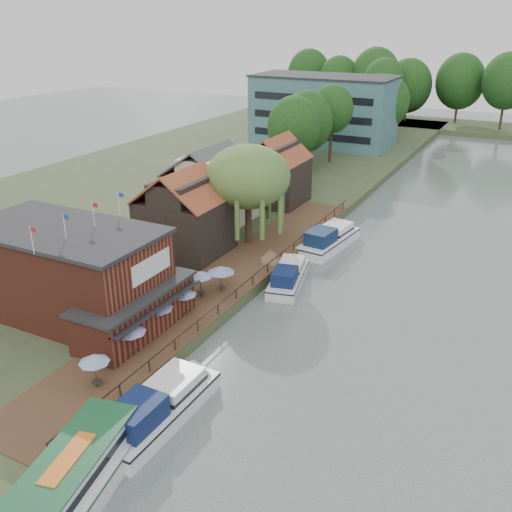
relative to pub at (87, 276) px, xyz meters
The scene contains 27 objects.
ground 14.79m from the pub, ahead, with size 260.00×260.00×0.00m, color #495554.
land_bank 39.61m from the pub, 113.96° to the left, with size 50.00×140.00×1.00m, color #384728.
quay_deck 13.04m from the pub, 61.39° to the left, with size 6.00×50.00×0.10m, color #47301E.
quay_rail 14.76m from the pub, 52.89° to the left, with size 0.20×49.00×1.00m, color black, non-canonical shape.
pub is the anchor object (origin of this frame).
hotel_block 71.49m from the pub, 96.43° to the left, with size 25.40×12.40×12.30m, color #38666B, non-canonical shape.
cottage_a 15.05m from the pub, 93.81° to the left, with size 8.60×7.60×8.50m, color black, non-canonical shape.
cottage_b 25.33m from the pub, 99.09° to the left, with size 9.60×8.60×8.50m, color beige, non-canonical shape.
cottage_c 34.01m from the pub, 90.00° to the left, with size 7.60×7.60×8.50m, color black, non-canonical shape.
willow 20.36m from the pub, 80.07° to the left, with size 8.60×8.60×10.43m, color #476B2D, non-canonical shape.
umbrella_0 9.91m from the pub, 45.78° to the right, with size 2.02×2.02×2.38m, color #1C4C9B, non-canonical shape.
umbrella_1 7.36m from the pub, 24.60° to the right, with size 2.31×2.31×2.38m, color navy, non-canonical shape.
umbrella_2 6.47m from the pub, ahead, with size 2.42×2.42×2.38m, color navy, non-canonical shape.
umbrella_3 7.72m from the pub, 29.23° to the left, with size 2.11×2.11×2.38m, color navy, non-canonical shape.
umbrella_4 9.40m from the pub, 50.19° to the left, with size 2.06×2.06×2.38m, color #1C399C, non-canonical shape.
umbrella_5 11.28m from the pub, 51.44° to the left, with size 2.40×2.40×2.38m, color navy, non-canonical shape.
cruiser_0 13.67m from the pub, 30.34° to the right, with size 3.48×10.76×2.64m, color white, non-canonical shape.
cruiser_1 18.38m from the pub, 54.30° to the left, with size 2.98×9.25×2.22m, color silver, non-canonical shape.
cruiser_2 27.38m from the pub, 66.83° to the left, with size 3.45×10.65×2.61m, color white, non-canonical shape.
tour_boat 18.74m from the pub, 51.92° to the right, with size 3.69×13.04×2.84m, color silver, non-canonical shape.
swan 16.49m from the pub, 36.73° to the right, with size 0.44×0.44×0.44m, color white.
bank_tree_0 44.45m from the pub, 92.86° to the left, with size 7.40×7.40×12.10m, color #143811, non-canonical shape.
bank_tree_1 52.82m from the pub, 94.06° to the left, with size 8.15×8.15×11.88m, color #143811, non-canonical shape.
bank_tree_2 57.93m from the pub, 91.54° to the left, with size 6.68×6.68×12.37m, color #143811, non-canonical shape.
bank_tree_3 77.64m from the pub, 88.72° to the left, with size 8.63×8.63×12.40m, color #143811, non-canonical shape.
bank_tree_4 86.37m from the pub, 91.54° to the left, with size 7.22×7.22×11.61m, color #143811, non-canonical shape.
bank_tree_5 95.88m from the pub, 92.33° to the left, with size 8.89×8.89×14.03m, color #143811, non-canonical shape.
Camera 1 is at (15.84, -30.39, 23.23)m, focal length 40.00 mm.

